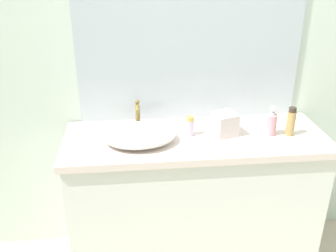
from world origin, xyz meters
The scene contains 9 objects.
bathroom_wall_rear centered at (0.00, 0.73, 1.30)m, with size 6.00×0.06×2.60m, color silver.
vanity_counter centered at (-0.05, 0.42, 0.46)m, with size 1.51×0.55×0.92m.
wall_mirror_panel centered at (-0.05, 0.69, 1.50)m, with size 1.34×0.01×1.16m, color #B2BCC6.
sink_basin centered at (-0.38, 0.38, 0.96)m, with size 0.41×0.32×0.09m, color silver.
faucet centered at (-0.38, 0.56, 1.02)m, with size 0.03×0.11×0.17m.
soap_dispenser centered at (0.38, 0.39, 0.99)m, with size 0.06×0.06×0.18m.
lotion_bottle centered at (-0.09, 0.43, 0.97)m, with size 0.05×0.05×0.12m.
perfume_bottle centered at (0.49, 0.38, 1.00)m, with size 0.05×0.05×0.17m.
tissue_box centered at (0.11, 0.42, 0.99)m, with size 0.15×0.15×0.17m.
Camera 1 is at (-0.41, -1.49, 1.86)m, focal length 40.06 mm.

